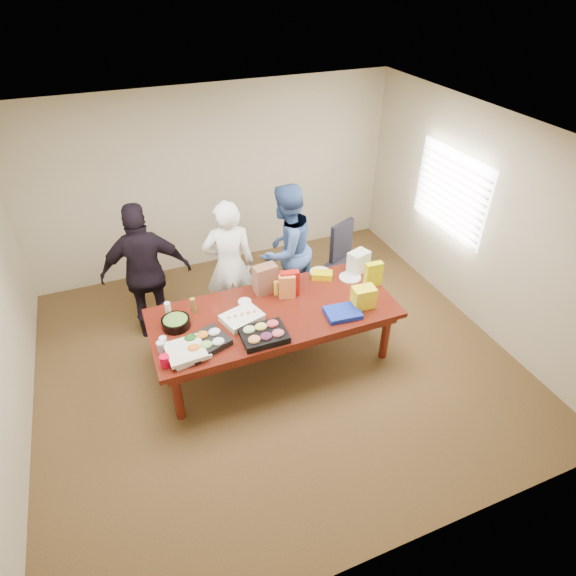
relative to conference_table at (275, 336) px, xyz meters
name	(u,v)px	position (x,y,z in m)	size (l,w,h in m)	color
floor	(275,359)	(0.00, 0.00, -0.39)	(5.50, 5.00, 0.02)	#47301E
ceiling	(270,141)	(0.00, 0.00, 2.33)	(5.50, 5.00, 0.02)	white
wall_back	(214,181)	(0.00, 2.50, 0.98)	(5.50, 0.04, 2.70)	beige
wall_front	(404,457)	(0.00, -2.50, 0.98)	(5.50, 0.04, 2.70)	beige
wall_right	(480,222)	(2.75, 0.00, 0.98)	(0.04, 5.00, 2.70)	beige
window_panel	(450,192)	(2.72, 0.60, 1.12)	(0.03, 1.40, 1.10)	white
window_blinds	(448,193)	(2.68, 0.60, 1.12)	(0.04, 1.36, 1.00)	beige
conference_table	(275,336)	(0.00, 0.00, 0.00)	(2.80, 1.20, 0.75)	#4C1C0F
office_chair	(346,264)	(1.42, 0.90, 0.14)	(0.52, 0.52, 1.03)	black
person_center	(230,266)	(-0.25, 0.91, 0.51)	(0.64, 0.42, 1.77)	white
person_right	(286,250)	(0.54, 0.98, 0.52)	(0.87, 0.68, 1.80)	#3A5B97
person_left	(146,273)	(-1.25, 1.09, 0.54)	(1.07, 0.45, 1.83)	black
veggie_tray	(205,343)	(-0.87, -0.27, 0.41)	(0.46, 0.36, 0.07)	black
fruit_tray	(264,335)	(-0.26, -0.38, 0.41)	(0.48, 0.38, 0.07)	black
sheet_cake	(242,318)	(-0.38, -0.02, 0.41)	(0.42, 0.32, 0.07)	white
salad_bowl	(176,323)	(-1.09, 0.15, 0.43)	(0.31, 0.31, 0.10)	black
chip_bag_blue	(343,313)	(0.70, -0.35, 0.40)	(0.38, 0.29, 0.06)	#132BAF
chip_bag_red	(290,283)	(0.29, 0.23, 0.54)	(0.22, 0.09, 0.32)	#AF150D
chip_bag_yellow	(373,274)	(1.30, 0.03, 0.53)	(0.21, 0.08, 0.32)	#DDEF06
chip_bag_orange	(287,287)	(0.24, 0.19, 0.52)	(0.19, 0.09, 0.30)	orange
mayo_jar	(262,284)	(0.02, 0.47, 0.45)	(0.10, 0.10, 0.15)	white
mustard_bottle	(276,288)	(0.14, 0.30, 0.46)	(0.06, 0.06, 0.18)	gold
dressing_bottle	(193,306)	(-0.85, 0.32, 0.47)	(0.06, 0.06, 0.20)	olive
ranch_bottle	(168,310)	(-1.13, 0.34, 0.48)	(0.07, 0.07, 0.20)	silver
banana_bunch	(322,275)	(0.80, 0.41, 0.42)	(0.25, 0.15, 0.08)	#E0D600
bread_loaf	(264,281)	(0.07, 0.52, 0.44)	(0.30, 0.13, 0.12)	olive
kraft_bag	(265,279)	(0.04, 0.40, 0.55)	(0.27, 0.16, 0.36)	brown
red_cup	(165,361)	(-1.30, -0.41, 0.44)	(0.10, 0.10, 0.13)	red
clear_cup_a	(161,347)	(-1.30, -0.18, 0.43)	(0.09, 0.09, 0.12)	silver
clear_cup_b	(163,341)	(-1.26, -0.11, 0.43)	(0.08, 0.08, 0.11)	silver
pizza_box_lower	(188,352)	(-1.06, -0.32, 0.40)	(0.37, 0.37, 0.04)	white
pizza_box_upper	(186,351)	(-1.08, -0.34, 0.44)	(0.37, 0.37, 0.04)	beige
plate_a	(350,277)	(1.12, 0.27, 0.38)	(0.27, 0.27, 0.02)	silver
plate_b	(320,272)	(0.82, 0.52, 0.38)	(0.26, 0.26, 0.02)	silver
dip_bowl_a	(286,282)	(0.33, 0.45, 0.41)	(0.16, 0.16, 0.07)	beige
dip_bowl_b	(245,303)	(-0.27, 0.23, 0.41)	(0.15, 0.15, 0.06)	white
grocery_bag_white	(358,261)	(1.29, 0.39, 0.51)	(0.25, 0.18, 0.27)	silver
grocery_bag_yellow	(363,297)	(0.99, -0.29, 0.50)	(0.25, 0.18, 0.25)	yellow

